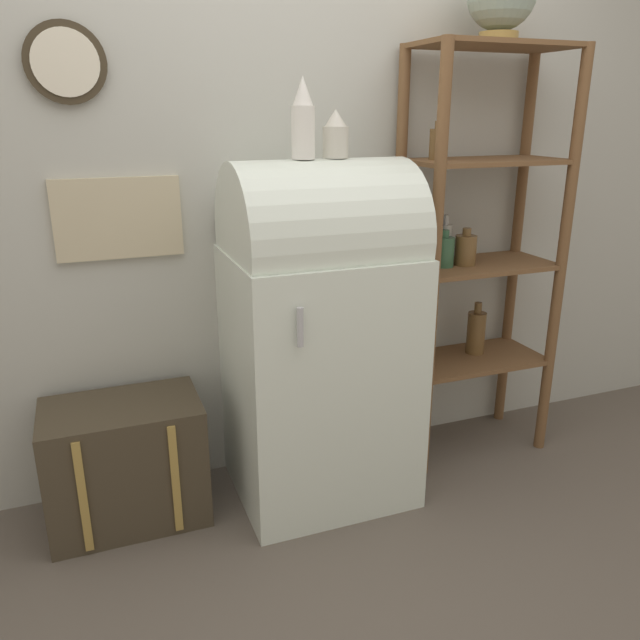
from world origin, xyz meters
name	(u,v)px	position (x,y,z in m)	size (l,w,h in m)	color
ground_plane	(341,517)	(0.00, 0.00, 0.00)	(12.00, 12.00, 0.00)	#60564C
wall_back	(291,171)	(-0.01, 0.57, 1.35)	(7.00, 0.09, 2.70)	#B7B7AD
refrigerator	(320,331)	(0.00, 0.24, 0.73)	(0.72, 0.65, 1.42)	silver
suitcase_trunk	(126,462)	(-0.81, 0.32, 0.25)	(0.61, 0.40, 0.50)	#423828
shelf_unit	(477,242)	(0.80, 0.34, 1.03)	(0.71, 0.38, 1.86)	brown
vase_left	(303,121)	(-0.07, 0.23, 1.56)	(0.09, 0.09, 0.29)	white
vase_center	(336,135)	(0.07, 0.25, 1.51)	(0.10, 0.10, 0.18)	beige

